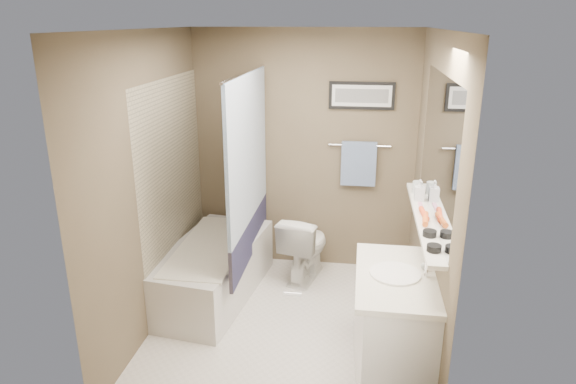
# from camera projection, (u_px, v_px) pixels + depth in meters

# --- Properties ---
(ground) EXTENTS (2.50, 2.50, 0.00)m
(ground) POSITION_uv_depth(u_px,v_px,m) (285.00, 326.00, 4.34)
(ground) COLOR silver
(ground) RESTS_ON ground
(ceiling) EXTENTS (2.20, 2.50, 0.04)m
(ceiling) POSITION_uv_depth(u_px,v_px,m) (285.00, 32.00, 3.58)
(ceiling) COLOR silver
(ceiling) RESTS_ON wall_back
(wall_back) EXTENTS (2.20, 0.04, 2.40)m
(wall_back) POSITION_uv_depth(u_px,v_px,m) (303.00, 153.00, 5.11)
(wall_back) COLOR brown
(wall_back) RESTS_ON ground
(wall_front) EXTENTS (2.20, 0.04, 2.40)m
(wall_front) POSITION_uv_depth(u_px,v_px,m) (252.00, 263.00, 2.81)
(wall_front) COLOR brown
(wall_front) RESTS_ON ground
(wall_left) EXTENTS (0.04, 2.50, 2.40)m
(wall_left) POSITION_uv_depth(u_px,v_px,m) (152.00, 186.00, 4.11)
(wall_left) COLOR brown
(wall_left) RESTS_ON ground
(wall_right) EXTENTS (0.04, 2.50, 2.40)m
(wall_right) POSITION_uv_depth(u_px,v_px,m) (429.00, 199.00, 3.81)
(wall_right) COLOR brown
(wall_right) RESTS_ON ground
(tile_surround) EXTENTS (0.02, 1.55, 2.00)m
(tile_surround) POSITION_uv_depth(u_px,v_px,m) (174.00, 190.00, 4.64)
(tile_surround) COLOR tan
(tile_surround) RESTS_ON wall_left
(curtain_rod) EXTENTS (0.02, 1.55, 0.02)m
(curtain_rod) POSITION_uv_depth(u_px,v_px,m) (246.00, 73.00, 4.21)
(curtain_rod) COLOR silver
(curtain_rod) RESTS_ON wall_left
(curtain_upper) EXTENTS (0.03, 1.45, 1.28)m
(curtain_upper) POSITION_uv_depth(u_px,v_px,m) (248.00, 150.00, 4.42)
(curtain_upper) COLOR silver
(curtain_upper) RESTS_ON curtain_rod
(curtain_lower) EXTENTS (0.03, 1.45, 0.36)m
(curtain_lower) POSITION_uv_depth(u_px,v_px,m) (250.00, 237.00, 4.68)
(curtain_lower) COLOR #262545
(curtain_lower) RESTS_ON curtain_rod
(mirror) EXTENTS (0.02, 1.60, 1.00)m
(mirror) POSITION_uv_depth(u_px,v_px,m) (438.00, 149.00, 3.54)
(mirror) COLOR silver
(mirror) RESTS_ON wall_right
(shelf) EXTENTS (0.12, 1.60, 0.03)m
(shelf) POSITION_uv_depth(u_px,v_px,m) (423.00, 218.00, 3.71)
(shelf) COLOR silver
(shelf) RESTS_ON wall_right
(towel_bar) EXTENTS (0.60, 0.02, 0.02)m
(towel_bar) POSITION_uv_depth(u_px,v_px,m) (359.00, 145.00, 4.99)
(towel_bar) COLOR silver
(towel_bar) RESTS_ON wall_back
(towel) EXTENTS (0.34, 0.05, 0.44)m
(towel) POSITION_uv_depth(u_px,v_px,m) (359.00, 164.00, 5.03)
(towel) COLOR #93AFD6
(towel) RESTS_ON towel_bar
(art_frame) EXTENTS (0.62, 0.02, 0.26)m
(art_frame) POSITION_uv_depth(u_px,v_px,m) (362.00, 96.00, 4.86)
(art_frame) COLOR black
(art_frame) RESTS_ON wall_back
(art_mat) EXTENTS (0.56, 0.00, 0.20)m
(art_mat) POSITION_uv_depth(u_px,v_px,m) (362.00, 96.00, 4.84)
(art_mat) COLOR white
(art_mat) RESTS_ON art_frame
(art_image) EXTENTS (0.50, 0.00, 0.13)m
(art_image) POSITION_uv_depth(u_px,v_px,m) (362.00, 96.00, 4.84)
(art_image) COLOR #595959
(art_image) RESTS_ON art_mat
(door) EXTENTS (0.80, 0.02, 2.00)m
(door) POSITION_uv_depth(u_px,v_px,m) (351.00, 304.00, 2.79)
(door) COLOR silver
(door) RESTS_ON wall_front
(door_handle) EXTENTS (0.10, 0.02, 0.02)m
(door_handle) POSITION_uv_depth(u_px,v_px,m) (293.00, 294.00, 2.88)
(door_handle) COLOR silver
(door_handle) RESTS_ON door
(bathtub) EXTENTS (0.89, 1.58, 0.50)m
(bathtub) POSITION_uv_depth(u_px,v_px,m) (212.00, 271.00, 4.76)
(bathtub) COLOR silver
(bathtub) RESTS_ON ground
(tub_rim) EXTENTS (0.56, 1.36, 0.02)m
(tub_rim) POSITION_uv_depth(u_px,v_px,m) (211.00, 246.00, 4.68)
(tub_rim) COLOR silver
(tub_rim) RESTS_ON bathtub
(toilet) EXTENTS (0.52, 0.73, 0.68)m
(toilet) POSITION_uv_depth(u_px,v_px,m) (305.00, 246.00, 5.07)
(toilet) COLOR white
(toilet) RESTS_ON ground
(vanity) EXTENTS (0.56, 0.93, 0.80)m
(vanity) POSITION_uv_depth(u_px,v_px,m) (394.00, 331.00, 3.58)
(vanity) COLOR white
(vanity) RESTS_ON ground
(countertop) EXTENTS (0.54, 0.96, 0.04)m
(countertop) POSITION_uv_depth(u_px,v_px,m) (396.00, 277.00, 3.45)
(countertop) COLOR silver
(countertop) RESTS_ON vanity
(sink_basin) EXTENTS (0.34, 0.34, 0.01)m
(sink_basin) POSITION_uv_depth(u_px,v_px,m) (395.00, 273.00, 3.44)
(sink_basin) COLOR white
(sink_basin) RESTS_ON countertop
(faucet_spout) EXTENTS (0.02, 0.02, 0.10)m
(faucet_spout) POSITION_uv_depth(u_px,v_px,m) (426.00, 270.00, 3.40)
(faucet_spout) COLOR silver
(faucet_spout) RESTS_ON countertop
(faucet_knob) EXTENTS (0.05, 0.05, 0.05)m
(faucet_knob) POSITION_uv_depth(u_px,v_px,m) (424.00, 266.00, 3.50)
(faucet_knob) COLOR silver
(faucet_knob) RESTS_ON countertop
(candle_bowl_near) EXTENTS (0.09, 0.09, 0.04)m
(candle_bowl_near) POSITION_uv_depth(u_px,v_px,m) (434.00, 248.00, 3.14)
(candle_bowl_near) COLOR black
(candle_bowl_near) RESTS_ON shelf
(candle_bowl_far) EXTENTS (0.09, 0.09, 0.04)m
(candle_bowl_far) POSITION_uv_depth(u_px,v_px,m) (430.00, 233.00, 3.36)
(candle_bowl_far) COLOR black
(candle_bowl_far) RESTS_ON shelf
(hair_brush_front) EXTENTS (0.07, 0.22, 0.04)m
(hair_brush_front) POSITION_uv_depth(u_px,v_px,m) (425.00, 219.00, 3.60)
(hair_brush_front) COLOR orange
(hair_brush_front) RESTS_ON shelf
(hair_brush_back) EXTENTS (0.06, 0.22, 0.04)m
(hair_brush_back) POSITION_uv_depth(u_px,v_px,m) (424.00, 214.00, 3.70)
(hair_brush_back) COLOR #ED4B21
(hair_brush_back) RESTS_ON shelf
(pink_comb) EXTENTS (0.03, 0.16, 0.01)m
(pink_comb) POSITION_uv_depth(u_px,v_px,m) (421.00, 206.00, 3.90)
(pink_comb) COLOR pink
(pink_comb) RESTS_ON shelf
(glass_jar) EXTENTS (0.08, 0.08, 0.10)m
(glass_jar) POSITION_uv_depth(u_px,v_px,m) (417.00, 187.00, 4.18)
(glass_jar) COLOR silver
(glass_jar) RESTS_ON shelf
(soap_bottle) EXTENTS (0.08, 0.08, 0.17)m
(soap_bottle) POSITION_uv_depth(u_px,v_px,m) (420.00, 190.00, 4.01)
(soap_bottle) COLOR #999999
(soap_bottle) RESTS_ON shelf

